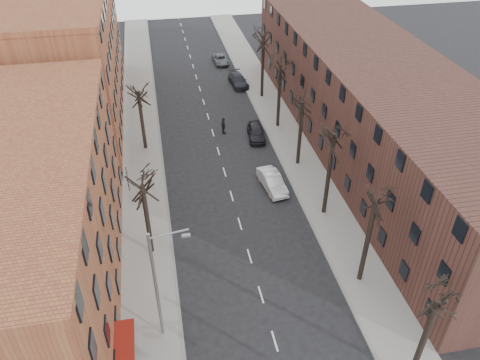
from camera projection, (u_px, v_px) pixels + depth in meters
sidewalk_left at (142, 144)px, 51.08m from camera, size 4.00×90.00×0.15m
sidewalk_right at (283, 130)px, 53.58m from camera, size 4.00×90.00×0.15m
building_left_near at (14, 235)px, 30.44m from camera, size 12.00×26.00×12.00m
building_left_far at (61, 58)px, 52.95m from camera, size 12.00×28.00×14.00m
building_right at (374, 104)px, 47.97m from camera, size 12.00×50.00×10.00m
tree_right_b at (359, 279)px, 35.24m from camera, size 5.20×5.20×10.80m
tree_right_c at (324, 213)px, 41.61m from camera, size 5.20×5.20×11.60m
tree_right_d at (297, 164)px, 47.99m from camera, size 5.20×5.20×10.00m
tree_right_e at (277, 126)px, 54.36m from camera, size 5.20×5.20×10.80m
tree_right_f at (262, 97)px, 60.73m from camera, size 5.20×5.20×11.60m
tree_left_a at (152, 252)px, 37.65m from camera, size 5.20×5.20×9.50m
tree_left_b at (146, 149)px, 50.39m from camera, size 5.20×5.20×9.50m
streetlight at (158, 282)px, 28.43m from camera, size 2.45×0.22×9.03m
silver_sedan at (272, 182)px, 44.18m from camera, size 2.21×4.78×1.52m
parked_car_near at (256, 132)px, 51.81m from camera, size 2.19×4.53×1.49m
parked_car_mid at (238, 80)px, 63.25m from camera, size 2.34×5.01×1.42m
parked_car_far at (221, 59)px, 69.69m from camera, size 2.15×4.37×1.19m
pedestrian_crossing at (223, 126)px, 52.47m from camera, size 0.61×1.20×1.96m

